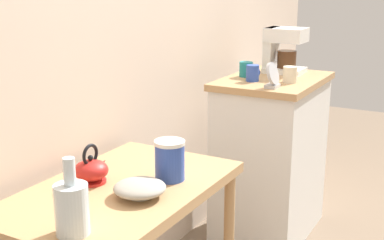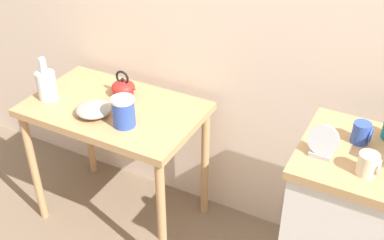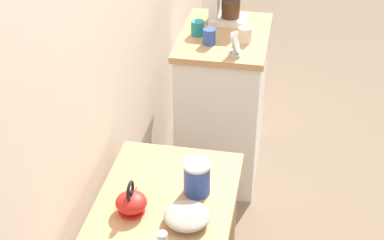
{
  "view_description": "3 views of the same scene",
  "coord_description": "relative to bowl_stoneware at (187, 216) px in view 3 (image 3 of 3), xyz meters",
  "views": [
    {
      "loc": [
        -2.05,
        -1.04,
        1.48
      ],
      "look_at": [
        -0.2,
        -0.01,
        0.9
      ],
      "focal_mm": 49.43,
      "sensor_mm": 36.0,
      "label": 1
    },
    {
      "loc": [
        0.67,
        -1.62,
        2.04
      ],
      "look_at": [
        -0.18,
        -0.0,
        0.84
      ],
      "focal_mm": 44.57,
      "sensor_mm": 36.0,
      "label": 2
    },
    {
      "loc": [
        -2.32,
        -0.4,
        2.29
      ],
      "look_at": [
        -0.21,
        -0.01,
        0.92
      ],
      "focal_mm": 54.02,
      "sensor_mm": 36.0,
      "label": 3
    }
  ],
  "objects": [
    {
      "name": "table_clock",
      "position": [
        1.12,
        -0.04,
        0.2
      ],
      "size": [
        0.12,
        0.06,
        0.13
      ],
      "color": "#B2B5BA",
      "rests_on": "kitchen_counter"
    },
    {
      "name": "canister_enamel",
      "position": [
        0.19,
        -0.01,
        0.04
      ],
      "size": [
        0.11,
        0.11,
        0.15
      ],
      "color": "#2D4CAD",
      "rests_on": "wooden_table"
    },
    {
      "name": "mug_blue",
      "position": [
        1.24,
        0.11,
        0.19
      ],
      "size": [
        0.08,
        0.07,
        0.09
      ],
      "color": "#2D4CAD",
      "rests_on": "kitchen_counter"
    },
    {
      "name": "wooden_table",
      "position": [
        0.04,
        0.11,
        -0.13
      ],
      "size": [
        0.9,
        0.56,
        0.76
      ],
      "color": "tan",
      "rests_on": "ground_plane"
    },
    {
      "name": "kitchen_counter",
      "position": [
        1.38,
        0.05,
        -0.32
      ],
      "size": [
        0.71,
        0.5,
        0.93
      ],
      "color": "white",
      "rests_on": "ground_plane"
    },
    {
      "name": "mug_small_cream",
      "position": [
        1.3,
        -0.07,
        0.19
      ],
      "size": [
        0.08,
        0.07,
        0.09
      ],
      "color": "beige",
      "rests_on": "kitchen_counter"
    },
    {
      "name": "teakettle",
      "position": [
        0.02,
        0.23,
        0.02
      ],
      "size": [
        0.15,
        0.12,
        0.15
      ],
      "color": "red",
      "rests_on": "wooden_table"
    },
    {
      "name": "mug_dark_teal",
      "position": [
        1.34,
        0.2,
        0.19
      ],
      "size": [
        0.08,
        0.08,
        0.08
      ],
      "color": "teal",
      "rests_on": "kitchen_counter"
    },
    {
      "name": "ground_plane",
      "position": [
        0.69,
        0.08,
        -0.79
      ],
      "size": [
        8.0,
        8.0,
        0.0
      ],
      "primitive_type": "plane",
      "color": "#7A6651"
    },
    {
      "name": "bowl_stoneware",
      "position": [
        0.0,
        0.0,
        0.0
      ],
      "size": [
        0.18,
        0.18,
        0.06
      ],
      "color": "#9E998C",
      "rests_on": "wooden_table"
    }
  ]
}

